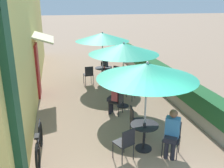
{
  "coord_description": "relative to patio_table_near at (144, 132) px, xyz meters",
  "views": [
    {
      "loc": [
        -1.63,
        -3.41,
        3.75
      ],
      "look_at": [
        0.15,
        4.42,
        1.0
      ],
      "focal_mm": 40.0,
      "sensor_mm": 36.0,
      "label": 1
    }
  ],
  "objects": [
    {
      "name": "planter_hedge",
      "position": [
        2.31,
        5.26,
        0.04
      ],
      "size": [
        0.6,
        13.59,
        1.01
      ],
      "color": "gray",
      "rests_on": "ground_plane"
    },
    {
      "name": "bicycle_leaning",
      "position": [
        -2.64,
        0.24,
        -0.14
      ],
      "size": [
        0.1,
        1.72,
        0.77
      ],
      "rotation": [
        0.0,
        0.0,
        -0.01
      ],
      "color": "black",
      "rests_on": "ground_plane"
    },
    {
      "name": "coffee_cup_near",
      "position": [
        -0.04,
        -0.09,
        0.26
      ],
      "size": [
        0.07,
        0.07,
        0.09
      ],
      "color": "#232328",
      "rests_on": "patio_table_near"
    },
    {
      "name": "patio_table_near",
      "position": [
        0.0,
        0.0,
        0.0
      ],
      "size": [
        0.72,
        0.72,
        0.71
      ],
      "color": "black",
      "rests_on": "ground_plane"
    },
    {
      "name": "seated_patron_near_right",
      "position": [
        0.55,
        -0.43,
        0.19
      ],
      "size": [
        0.49,
        0.51,
        1.25
      ],
      "rotation": [
        0.0,
        0.0,
        8.81
      ],
      "color": "#23232D",
      "rests_on": "ground_plane"
    },
    {
      "name": "cafe_chair_near_back",
      "position": [
        -0.01,
        0.7,
        0.02
      ],
      "size": [
        0.44,
        0.44,
        0.87
      ],
      "rotation": [
        0.0,
        0.0,
        10.9
      ],
      "color": "#232328",
      "rests_on": "ground_plane"
    },
    {
      "name": "cafe_chair_mid_right",
      "position": [
        0.54,
        3.4,
        0.02
      ],
      "size": [
        0.56,
        0.56,
        0.87
      ],
      "rotation": [
        0.0,
        0.0,
        10.37
      ],
      "color": "#232328",
      "rests_on": "ground_plane"
    },
    {
      "name": "cafe_facade_wall",
      "position": [
        -2.98,
        5.22,
        1.59
      ],
      "size": [
        0.98,
        14.59,
        4.2
      ],
      "color": "#E0CC6B",
      "rests_on": "ground_plane"
    },
    {
      "name": "seated_patron_mid_left",
      "position": [
        -0.24,
        2.24,
        0.19
      ],
      "size": [
        0.51,
        0.49,
        1.25
      ],
      "rotation": [
        0.0,
        0.0,
        7.23
      ],
      "color": "#23232D",
      "rests_on": "ground_plane"
    },
    {
      "name": "coffee_cup_far",
      "position": [
        0.05,
        5.54,
        0.26
      ],
      "size": [
        0.07,
        0.07,
        0.09
      ],
      "color": "#B73D3D",
      "rests_on": "patio_table_far"
    },
    {
      "name": "cafe_chair_far_left",
      "position": [
        0.2,
        6.34,
        0.02
      ],
      "size": [
        0.53,
        0.53,
        0.87
      ],
      "rotation": [
        0.0,
        0.0,
        4.31
      ],
      "color": "#232328",
      "rests_on": "ground_plane"
    },
    {
      "name": "patio_table_mid",
      "position": [
        0.19,
        2.79,
        0.0
      ],
      "size": [
        0.72,
        0.72,
        0.71
      ],
      "color": "black",
      "rests_on": "ground_plane"
    },
    {
      "name": "cafe_chair_near_left",
      "position": [
        -0.6,
        -0.36,
        0.02
      ],
      "size": [
        0.53,
        0.53,
        0.87
      ],
      "rotation": [
        0.0,
        0.0,
        6.71
      ],
      "color": "#232328",
      "rests_on": "ground_plane"
    },
    {
      "name": "patio_umbrella_near",
      "position": [
        0.0,
        0.0,
        1.64
      ],
      "size": [
        2.42,
        2.42,
        2.36
      ],
      "color": "#B7B7BC",
      "rests_on": "ground_plane"
    },
    {
      "name": "cafe_chair_near_right",
      "position": [
        0.61,
        -0.34,
        0.02
      ],
      "size": [
        0.56,
        0.56,
        0.87
      ],
      "rotation": [
        0.0,
        0.0,
        8.81
      ],
      "color": "#232328",
      "rests_on": "ground_plane"
    },
    {
      "name": "cafe_chair_far_back",
      "position": [
        0.48,
        5.15,
        0.02
      ],
      "size": [
        0.56,
        0.56,
        0.87
      ],
      "rotation": [
        0.0,
        0.0,
        8.5
      ],
      "color": "#232328",
      "rests_on": "ground_plane"
    },
    {
      "name": "cafe_chair_far_right",
      "position": [
        -0.69,
        5.51,
        0.02
      ],
      "size": [
        0.44,
        0.44,
        0.87
      ],
      "rotation": [
        0.0,
        0.0,
        6.4
      ],
      "color": "#232328",
      "rests_on": "ground_plane"
    },
    {
      "name": "cafe_chair_mid_left",
      "position": [
        -0.15,
        2.17,
        0.02
      ],
      "size": [
        0.56,
        0.56,
        0.87
      ],
      "rotation": [
        0.0,
        0.0,
        7.23
      ],
      "color": "#232328",
      "rests_on": "ground_plane"
    },
    {
      "name": "patio_umbrella_far",
      "position": [
        -0.0,
        5.67,
        1.64
      ],
      "size": [
        2.42,
        2.42,
        2.36
      ],
      "color": "#B7B7BC",
      "rests_on": "ground_plane"
    },
    {
      "name": "patio_table_far",
      "position": [
        -0.0,
        5.67,
        0.0
      ],
      "size": [
        0.72,
        0.72,
        0.71
      ],
      "color": "black",
      "rests_on": "ground_plane"
    },
    {
      "name": "patio_umbrella_mid",
      "position": [
        0.19,
        2.79,
        1.64
      ],
      "size": [
        2.42,
        2.42,
        2.36
      ],
      "color": "#B7B7BC",
      "rests_on": "ground_plane"
    },
    {
      "name": "seated_patron_far_left",
      "position": [
        0.3,
        6.3,
        0.19
      ],
      "size": [
        0.49,
        0.45,
        1.25
      ],
      "rotation": [
        0.0,
        0.0,
        4.31
      ],
      "color": "#23232D",
      "rests_on": "ground_plane"
    }
  ]
}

